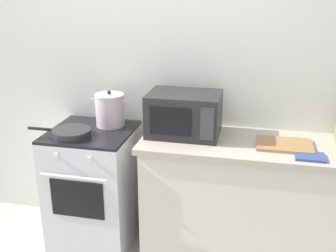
{
  "coord_description": "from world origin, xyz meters",
  "views": [
    {
      "loc": [
        0.81,
        -1.97,
        1.94
      ],
      "look_at": [
        0.23,
        0.6,
        1.0
      ],
      "focal_mm": 43.22,
      "sensor_mm": 36.0,
      "label": 1
    }
  ],
  "objects_px": {
    "stock_pot": "(110,110)",
    "frying_pan": "(71,133)",
    "stove": "(95,187)",
    "oven_mitt": "(310,157)",
    "cutting_board": "(284,145)",
    "microwave": "(184,114)"
  },
  "relations": [
    {
      "from": "cutting_board",
      "to": "stock_pot",
      "type": "bearing_deg",
      "value": 173.68
    },
    {
      "from": "stove",
      "to": "oven_mitt",
      "type": "distance_m",
      "value": 1.59
    },
    {
      "from": "stove",
      "to": "stock_pot",
      "type": "relative_size",
      "value": 3.03
    },
    {
      "from": "stove",
      "to": "stock_pot",
      "type": "distance_m",
      "value": 0.61
    },
    {
      "from": "stove",
      "to": "microwave",
      "type": "distance_m",
      "value": 0.91
    },
    {
      "from": "stove",
      "to": "oven_mitt",
      "type": "height_order",
      "value": "oven_mitt"
    },
    {
      "from": "frying_pan",
      "to": "cutting_board",
      "type": "height_order",
      "value": "frying_pan"
    },
    {
      "from": "microwave",
      "to": "oven_mitt",
      "type": "bearing_deg",
      "value": -15.95
    },
    {
      "from": "microwave",
      "to": "cutting_board",
      "type": "distance_m",
      "value": 0.71
    },
    {
      "from": "stock_pot",
      "to": "oven_mitt",
      "type": "height_order",
      "value": "stock_pot"
    },
    {
      "from": "stock_pot",
      "to": "frying_pan",
      "type": "bearing_deg",
      "value": -124.68
    },
    {
      "from": "frying_pan",
      "to": "oven_mitt",
      "type": "xyz_separation_m",
      "value": [
        1.6,
        -0.02,
        -0.02
      ]
    },
    {
      "from": "frying_pan",
      "to": "microwave",
      "type": "relative_size",
      "value": 0.94
    },
    {
      "from": "oven_mitt",
      "to": "stove",
      "type": "bearing_deg",
      "value": 173.99
    },
    {
      "from": "frying_pan",
      "to": "cutting_board",
      "type": "bearing_deg",
      "value": 5.36
    },
    {
      "from": "cutting_board",
      "to": "stove",
      "type": "bearing_deg",
      "value": -179.95
    },
    {
      "from": "stove",
      "to": "frying_pan",
      "type": "height_order",
      "value": "frying_pan"
    },
    {
      "from": "stock_pot",
      "to": "stove",
      "type": "bearing_deg",
      "value": -125.95
    },
    {
      "from": "cutting_board",
      "to": "oven_mitt",
      "type": "distance_m",
      "value": 0.22
    },
    {
      "from": "stock_pot",
      "to": "cutting_board",
      "type": "relative_size",
      "value": 0.84
    },
    {
      "from": "cutting_board",
      "to": "oven_mitt",
      "type": "relative_size",
      "value": 2.0
    },
    {
      "from": "stock_pot",
      "to": "frying_pan",
      "type": "relative_size",
      "value": 0.64
    }
  ]
}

